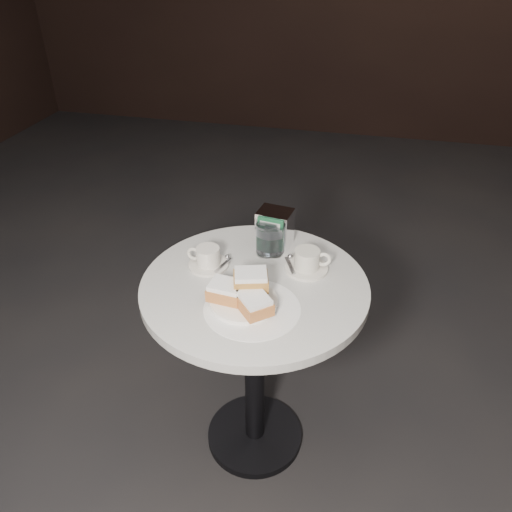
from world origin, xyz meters
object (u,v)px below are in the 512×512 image
object	(u,v)px
cafe_table	(255,331)
napkin_dispenser	(275,228)
water_glass_left	(267,239)
water_glass_right	(274,241)
coffee_cup_left	(208,258)
coffee_cup_right	(307,261)
beignet_plate	(244,295)

from	to	relation	value
cafe_table	napkin_dispenser	bearing A→B (deg)	86.07
water_glass_left	water_glass_right	distance (m)	0.03
coffee_cup_left	coffee_cup_right	xyz separation A→B (m)	(0.31, 0.05, 0.00)
water_glass_left	napkin_dispenser	size ratio (longest dim) A/B	0.86
cafe_table	beignet_plate	bearing A→B (deg)	-93.08
coffee_cup_right	water_glass_left	distance (m)	0.16
coffee_cup_left	napkin_dispenser	world-z (taller)	napkin_dispenser
water_glass_right	napkin_dispenser	bearing A→B (deg)	99.26
water_glass_right	water_glass_left	bearing A→B (deg)	-168.49
beignet_plate	water_glass_left	bearing A→B (deg)	88.81
coffee_cup_right	water_glass_left	world-z (taller)	water_glass_left
cafe_table	water_glass_left	size ratio (longest dim) A/B	6.67
cafe_table	water_glass_left	world-z (taller)	water_glass_left
water_glass_right	napkin_dispenser	world-z (taller)	napkin_dispenser
cafe_table	beignet_plate	xyz separation A→B (m)	(-0.01, -0.11, 0.23)
cafe_table	water_glass_right	bearing A→B (deg)	82.17
coffee_cup_right	water_glass_left	bearing A→B (deg)	147.03
cafe_table	coffee_cup_right	xyz separation A→B (m)	(0.15, 0.11, 0.23)
beignet_plate	napkin_dispenser	xyz separation A→B (m)	(0.02, 0.34, 0.03)
beignet_plate	napkin_dispenser	world-z (taller)	napkin_dispenser
water_glass_left	coffee_cup_left	bearing A→B (deg)	-145.10
beignet_plate	water_glass_left	world-z (taller)	water_glass_left
coffee_cup_left	water_glass_right	size ratio (longest dim) A/B	1.36
coffee_cup_left	water_glass_left	bearing A→B (deg)	36.63
cafe_table	beignet_plate	size ratio (longest dim) A/B	2.87
beignet_plate	water_glass_right	distance (m)	0.29
cafe_table	coffee_cup_left	bearing A→B (deg)	161.75
coffee_cup_right	napkin_dispenser	distance (m)	0.18
coffee_cup_left	napkin_dispenser	xyz separation A→B (m)	(0.18, 0.17, 0.04)
beignet_plate	coffee_cup_right	distance (m)	0.26
water_glass_right	coffee_cup_left	bearing A→B (deg)	-147.59
coffee_cup_right	cafe_table	bearing A→B (deg)	-152.99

